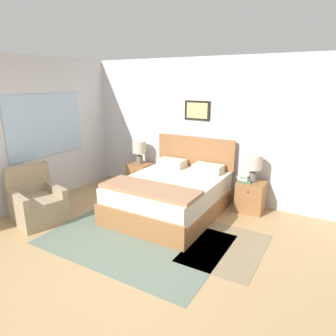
% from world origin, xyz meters
% --- Properties ---
extents(ground_plane, '(16.00, 16.00, 0.00)m').
position_xyz_m(ground_plane, '(0.00, 0.00, 0.00)').
color(ground_plane, tan).
extents(wall_back, '(7.07, 0.09, 2.60)m').
position_xyz_m(wall_back, '(-0.00, 2.85, 1.30)').
color(wall_back, silver).
rests_on(wall_back, ground_plane).
extents(wall_left, '(0.08, 5.22, 2.60)m').
position_xyz_m(wall_left, '(-2.36, 1.40, 1.30)').
color(wall_left, silver).
rests_on(wall_left, ground_plane).
extents(area_rug_main, '(2.50, 1.68, 0.01)m').
position_xyz_m(area_rug_main, '(-0.01, 0.73, 0.00)').
color(area_rug_main, slate).
rests_on(area_rug_main, ground_plane).
extents(area_rug_bedside, '(0.97, 1.30, 0.01)m').
position_xyz_m(area_rug_bedside, '(1.20, 1.18, 0.00)').
color(area_rug_bedside, '#897556').
rests_on(area_rug_bedside, ground_plane).
extents(bed, '(1.57, 1.97, 1.17)m').
position_xyz_m(bed, '(-0.03, 1.79, 0.33)').
color(bed, '#936038').
rests_on(bed, ground_plane).
extents(armchair, '(0.89, 0.85, 0.88)m').
position_xyz_m(armchair, '(-1.74, 0.45, 0.29)').
color(armchair, '#998466').
rests_on(armchair, ground_plane).
extents(nightstand_near_window, '(0.46, 0.44, 0.53)m').
position_xyz_m(nightstand_near_window, '(-1.19, 2.56, 0.27)').
color(nightstand_near_window, '#936038').
rests_on(nightstand_near_window, ground_plane).
extents(nightstand_by_door, '(0.46, 0.44, 0.53)m').
position_xyz_m(nightstand_by_door, '(1.13, 2.56, 0.27)').
color(nightstand_by_door, '#936038').
rests_on(nightstand_by_door, ground_plane).
extents(table_lamp_near_window, '(0.28, 0.28, 0.47)m').
position_xyz_m(table_lamp_near_window, '(-1.20, 2.56, 0.85)').
color(table_lamp_near_window, slate).
rests_on(table_lamp_near_window, nightstand_near_window).
extents(table_lamp_by_door, '(0.28, 0.28, 0.47)m').
position_xyz_m(table_lamp_by_door, '(1.14, 2.56, 0.85)').
color(table_lamp_by_door, slate).
rests_on(table_lamp_by_door, nightstand_by_door).
extents(book_thick_bottom, '(0.24, 0.30, 0.04)m').
position_xyz_m(book_thick_bottom, '(1.03, 2.51, 0.55)').
color(book_thick_bottom, '#4C7551').
rests_on(book_thick_bottom, nightstand_by_door).
extents(book_hardcover_middle, '(0.20, 0.27, 0.03)m').
position_xyz_m(book_hardcover_middle, '(1.03, 2.51, 0.59)').
color(book_hardcover_middle, silver).
rests_on(book_hardcover_middle, book_thick_bottom).
extents(book_novel_upper, '(0.15, 0.21, 0.02)m').
position_xyz_m(book_novel_upper, '(1.03, 2.51, 0.62)').
color(book_novel_upper, '#4C7551').
rests_on(book_novel_upper, book_hardcover_middle).
extents(book_slim_near_top, '(0.18, 0.25, 0.03)m').
position_xyz_m(book_slim_near_top, '(1.03, 2.51, 0.64)').
color(book_slim_near_top, silver).
rests_on(book_slim_near_top, book_novel_upper).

